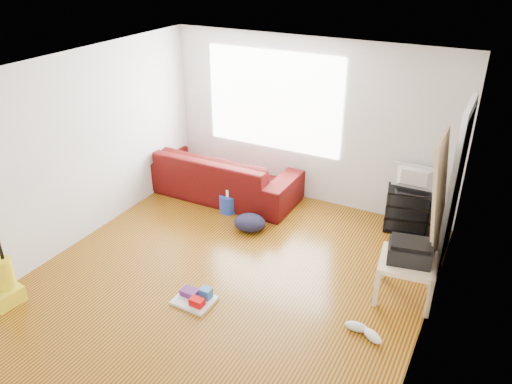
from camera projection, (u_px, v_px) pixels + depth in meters
The scene contains 13 objects.
room at pixel (236, 185), 5.54m from camera, with size 4.51×5.01×2.51m.
sofa at pixel (222, 194), 8.08m from camera, with size 2.49×0.97×0.73m, color #380B07.
tv_stand at pixel (409, 210), 6.94m from camera, with size 0.69×0.48×0.63m.
tv at pixel (414, 178), 6.73m from camera, with size 0.60×0.08×0.34m, color black.
side_table at pixel (407, 266), 5.58m from camera, with size 0.69×0.69×0.50m.
printer at pixel (410, 251), 5.49m from camera, with size 0.53×0.44×0.24m.
bucket at pixel (229, 211), 7.57m from camera, with size 0.27×0.27×0.27m, color #203DAA.
toilet_paper at pixel (229, 200), 7.48m from camera, with size 0.12×0.12×0.11m, color white.
cleaning_tray at pixel (196, 298), 5.66m from camera, with size 0.45×0.37×0.16m.
backpack at pixel (250, 230), 7.08m from camera, with size 0.45×0.36×0.25m, color #1A1B33.
sneakers at pixel (364, 331), 5.18m from camera, with size 0.45×0.23×0.10m.
vacuum at pixel (5, 283), 5.57m from camera, with size 0.33×0.37×1.40m.
door_panel at pixel (426, 279), 6.06m from camera, with size 0.04×0.74×1.84m, color tan.
Camera 1 is at (2.58, -4.15, 3.69)m, focal length 35.00 mm.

